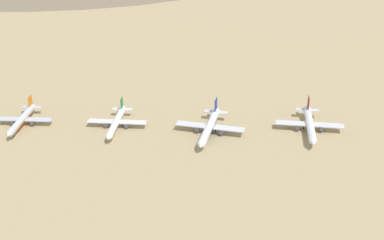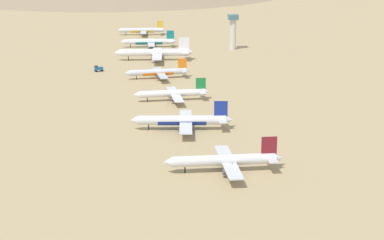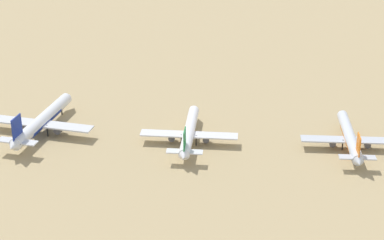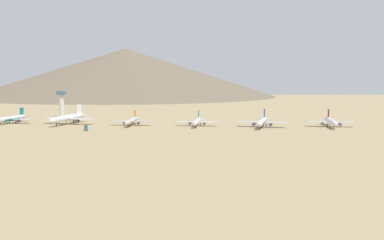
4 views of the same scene
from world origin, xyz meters
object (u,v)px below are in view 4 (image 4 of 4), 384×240
control_tower (61,102)px  parked_jet_6 (331,121)px  parked_jet_4 (197,121)px  parked_jet_5 (262,122)px  service_truck (86,128)px  parked_jet_3 (131,121)px  parked_jet_1 (11,119)px  parked_jet_2 (68,118)px

control_tower → parked_jet_6: bearing=79.1°
parked_jet_4 → parked_jet_5: (0.34, 51.32, 0.51)m
parked_jet_4 → parked_jet_5: parked_jet_5 is taller
parked_jet_5 → service_truck: 133.94m
control_tower → parked_jet_3: bearing=55.4°
service_truck → parked_jet_3: bearing=146.6°
parked_jet_3 → control_tower: control_tower is taller
service_truck → parked_jet_6: bearing=105.4°
parked_jet_1 → parked_jet_2: bearing=91.1°
parked_jet_4 → parked_jet_5: 51.32m
parked_jet_2 → parked_jet_6: bearing=93.2°
parked_jet_1 → parked_jet_3: parked_jet_1 is taller
parked_jet_1 → parked_jet_6: 263.33m
parked_jet_1 → parked_jet_3: (0.78, 105.39, -0.30)m
parked_jet_2 → control_tower: 68.77m
parked_jet_4 → control_tower: 152.76m
parked_jet_1 → parked_jet_2: (-0.94, 50.45, 1.13)m
parked_jet_6 → parked_jet_5: bearing=-79.2°
parked_jet_6 → parked_jet_4: bearing=-84.6°
parked_jet_3 → parked_jet_1: bearing=-90.4°
parked_jet_1 → parked_jet_2: size_ratio=0.79×
parked_jet_5 → control_tower: 201.24m
service_truck → parked_jet_1: bearing=-114.3°
parked_jet_4 → parked_jet_6: 105.23m
parked_jet_2 → parked_jet_4: 107.83m
parked_jet_1 → service_truck: (36.79, 81.63, -2.04)m
parked_jet_5 → parked_jet_6: 54.41m
parked_jet_1 → service_truck: size_ratio=7.56×
parked_jet_2 → parked_jet_5: (-1.89, 159.11, -0.83)m
parked_jet_3 → parked_jet_4: (-3.95, 52.86, 0.10)m
parked_jet_4 → parked_jet_6: bearing=95.4°
parked_jet_4 → parked_jet_6: size_ratio=0.90×
parked_jet_2 → parked_jet_5: 159.13m
control_tower → parked_jet_2: bearing=29.4°
parked_jet_2 → parked_jet_6: (-12.06, 212.56, -0.87)m
parked_jet_3 → parked_jet_4: 53.01m
control_tower → parked_jet_5: bearing=73.4°
parked_jet_2 → parked_jet_4: bearing=91.2°
parked_jet_4 → control_tower: control_tower is taller
parked_jet_5 → control_tower: bearing=-106.6°
service_truck → parked_jet_2: bearing=-140.4°
parked_jet_1 → service_truck: bearing=65.7°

